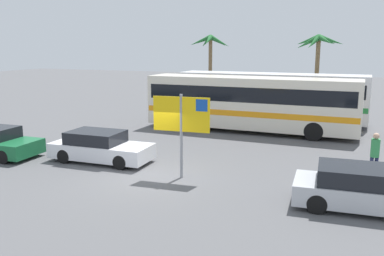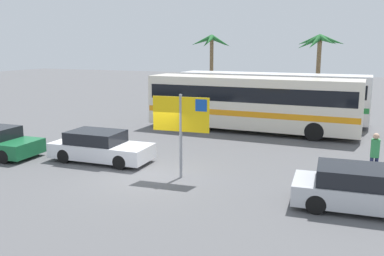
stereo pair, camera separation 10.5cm
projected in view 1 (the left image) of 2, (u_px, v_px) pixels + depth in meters
The scene contains 9 objects.
ground at pixel (146, 178), 15.77m from camera, with size 120.00×120.00×0.00m, color #565659.
bus_front_coach at pixel (250, 101), 24.04m from camera, with size 12.18×2.45×3.17m.
bus_rear_coach at pixel (270, 95), 27.30m from camera, with size 12.18×2.45×3.17m.
ferry_sign at pixel (182, 118), 15.35m from camera, with size 2.20×0.26×3.20m.
car_silver at pixel (357, 188), 12.71m from camera, with size 4.04×2.15×1.32m.
car_white at pixel (100, 147), 17.93m from camera, with size 4.48×1.97×1.32m.
pedestrian_crossing_lot at pixel (375, 152), 15.46m from camera, with size 0.32×0.32×1.77m.
palm_tree_seaside at pixel (318, 48), 30.74m from camera, with size 3.58×3.37×5.80m.
palm_tree_inland at pixel (211, 48), 36.22m from camera, with size 3.52×3.58×5.92m.
Camera 1 is at (7.50, -13.23, 4.93)m, focal length 38.75 mm.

